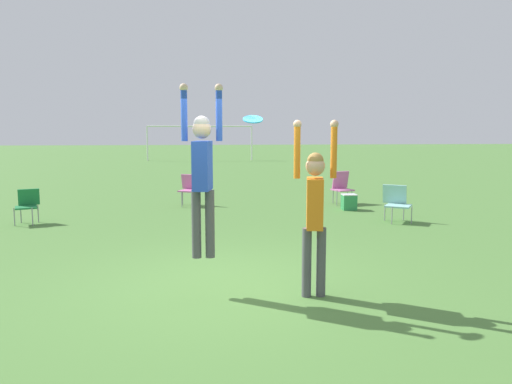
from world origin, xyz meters
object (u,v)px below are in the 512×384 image
Objects in this scene: person_jumping at (202,166)px; person_defending at (315,204)px; frisbee at (253,119)px; camping_chair_3 at (190,187)px; cooler_box at (349,202)px; camping_chair_2 at (27,203)px; camping_chair_0 at (342,185)px; camping_chair_1 at (397,201)px.

person_defending is (1.40, -0.25, -0.46)m from person_jumping.
frisbee is (-0.78, -0.02, 1.04)m from person_defending.
cooler_box is (4.20, -1.19, -0.30)m from camping_chair_3.
person_jumping is 2.84× the size of camping_chair_2.
camping_chair_0 is 1.10× the size of camping_chair_1.
camping_chair_0 is 1.15m from cooler_box.
person_defending is at bearing 128.02° from camping_chair_3.
camping_chair_2 reaches higher than cooler_box.
frisbee reaches higher than camping_chair_3.
camping_chair_0 is (2.46, 7.77, -0.68)m from person_defending.
camping_chair_1 is at bearing 52.72° from frisbee.
person_defending is at bearing 89.97° from camping_chair_1.
camping_chair_2 is 1.87× the size of cooler_box.
cooler_box is at bearing 170.75° from person_defending.
camping_chair_3 is at bearing -166.19° from camping_chair_2.
camping_chair_0 is 2.88m from camping_chair_1.
person_defending is 2.61× the size of camping_chair_3.
camping_chair_3 is at bearing 13.62° from person_jumping.
person_jumping reaches higher than camping_chair_1.
person_jumping is at bearing -90.00° from person_defending.
cooler_box is at bearing 64.77° from frisbee.
camping_chair_0 is 2.21× the size of cooler_box.
person_jumping reaches higher than person_defending.
cooler_box is at bearing -38.99° from camping_chair_1.
person_defending is 2.67× the size of camping_chair_1.
frisbee is 0.26× the size of camping_chair_0.
person_defending is 2.43× the size of camping_chair_0.
frisbee is at bearing 122.50° from camping_chair_3.
camping_chair_3 is at bearing -20.23° from camping_chair_0.
camping_chair_0 is at bearing -16.85° from person_jumping.
person_jumping is at bearing -120.45° from cooler_box.
cooler_box is at bearing -170.88° from camping_chair_3.
person_defending is 5.38× the size of cooler_box.
person_jumping reaches higher than frisbee.
camping_chair_1 is 0.98× the size of camping_chair_3.
camping_chair_2 is 7.86m from cooler_box.
frisbee is 0.31× the size of camping_chair_2.
person_defending is 9.20× the size of frisbee.
person_jumping is 7.69m from camping_chair_3.
camping_chair_3 is at bearing 0.07° from camping_chair_1.
camping_chair_1 is at bearing 159.09° from person_defending.
camping_chair_1 is at bearing -70.21° from cooler_box.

